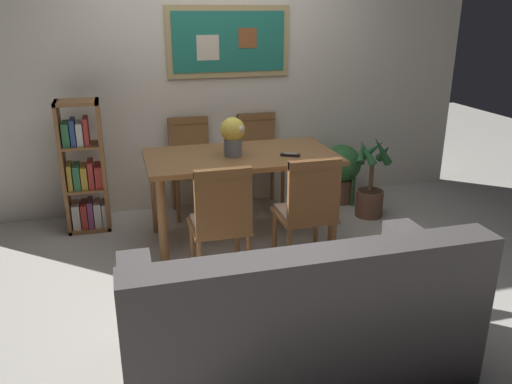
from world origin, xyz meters
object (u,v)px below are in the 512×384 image
(dining_chair_far_left, at_px, (191,158))
(bookshelf, at_px, (84,174))
(leather_couch, at_px, (298,321))
(dining_chair_near_left, at_px, (221,217))
(tv_remote, at_px, (290,155))
(dining_table, at_px, (241,166))
(potted_palm, at_px, (371,186))
(flower_vase, at_px, (233,134))
(potted_ivy, at_px, (341,171))
(dining_chair_near_right, at_px, (308,206))
(dining_chair_far_right, at_px, (259,153))

(dining_chair_far_left, xyz_separation_m, bookshelf, (-0.96, -0.17, -0.03))
(dining_chair_far_left, height_order, leather_couch, dining_chair_far_left)
(dining_chair_near_left, xyz_separation_m, tv_remote, (0.70, 0.60, 0.23))
(dining_table, bearing_deg, potted_palm, 7.90)
(dining_chair_far_left, bearing_deg, leather_couch, -85.78)
(bookshelf, bearing_deg, flower_vase, -27.02)
(dining_table, distance_m, leather_couch, 1.79)
(dining_chair_near_left, bearing_deg, flower_vase, 70.73)
(dining_table, height_order, potted_ivy, dining_table)
(dining_chair_far_left, distance_m, dining_chair_near_right, 1.61)
(potted_palm, height_order, tv_remote, potted_palm)
(dining_chair_near_left, xyz_separation_m, bookshelf, (-0.94, 1.34, -0.03))
(dining_chair_far_left, distance_m, tv_remote, 1.16)
(dining_chair_near_left, xyz_separation_m, leather_couch, (0.21, -0.98, -0.22))
(dining_chair_near_left, bearing_deg, leather_couch, -78.16)
(dining_chair_near_right, distance_m, flower_vase, 0.89)
(leather_couch, bearing_deg, flower_vase, 88.34)
(dining_chair_far_right, xyz_separation_m, dining_chair_near_left, (-0.69, -1.52, 0.00))
(dining_chair_near_right, xyz_separation_m, flower_vase, (-0.39, 0.70, 0.39))
(dining_chair_near_right, distance_m, potted_ivy, 1.63)
(potted_palm, bearing_deg, dining_chair_near_left, -149.87)
(dining_chair_near_right, height_order, flower_vase, flower_vase)
(dining_chair_far_right, xyz_separation_m, leather_couch, (-0.49, -2.51, -0.22))
(dining_chair_far_left, relative_size, dining_chair_far_right, 1.00)
(dining_chair_far_right, distance_m, dining_chair_near_left, 1.68)
(dining_chair_near_right, xyz_separation_m, potted_palm, (0.98, 0.91, -0.24))
(leather_couch, bearing_deg, dining_chair_far_left, 94.22)
(dining_chair_far_right, bearing_deg, dining_table, -115.57)
(dining_chair_near_left, bearing_deg, dining_chair_far_right, 65.54)
(bookshelf, bearing_deg, dining_chair_near_left, -55.02)
(dining_chair_far_left, relative_size, leather_couch, 0.51)
(dining_chair_near_right, distance_m, dining_chair_near_left, 0.64)
(potted_ivy, bearing_deg, potted_palm, -77.20)
(flower_vase, xyz_separation_m, tv_remote, (0.44, -0.13, -0.17))
(bookshelf, distance_m, potted_palm, 2.61)
(dining_table, xyz_separation_m, dining_chair_far_right, (0.36, 0.76, -0.11))
(potted_ivy, xyz_separation_m, flower_vase, (-1.27, -0.66, 0.61))
(potted_palm, bearing_deg, dining_chair_near_right, -137.14)
(dining_chair_near_left, relative_size, potted_ivy, 1.50)
(dining_chair_near_right, height_order, potted_ivy, dining_chair_near_right)
(leather_couch, relative_size, potted_palm, 2.19)
(dining_chair_near_right, bearing_deg, dining_chair_near_left, -177.15)
(bookshelf, bearing_deg, dining_chair_near_right, -39.61)
(potted_ivy, relative_size, potted_palm, 0.73)
(dining_chair_near_left, xyz_separation_m, potted_ivy, (1.53, 1.39, -0.22))
(dining_chair_near_right, height_order, tv_remote, dining_chair_near_right)
(dining_chair_far_left, xyz_separation_m, potted_palm, (1.61, -0.57, -0.24))
(potted_ivy, bearing_deg, flower_vase, -152.67)
(dining_chair_near_left, distance_m, flower_vase, 0.87)
(flower_vase, bearing_deg, dining_table, 23.08)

